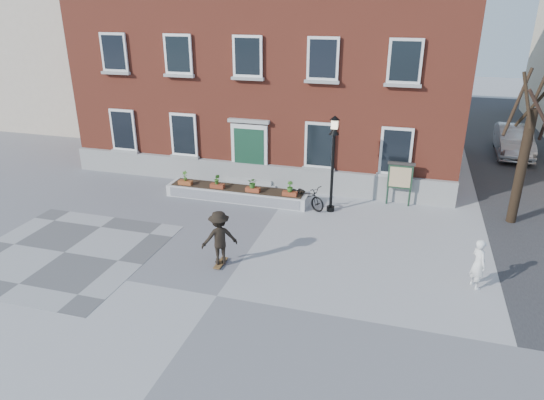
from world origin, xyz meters
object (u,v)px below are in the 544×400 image
(notice_board, at_px, (400,177))
(skateboarder, at_px, (219,238))
(bicycle, at_px, (306,196))
(parked_car, at_px, (514,141))
(lamp_post, at_px, (333,151))
(bystander, at_px, (478,264))

(notice_board, xyz_separation_m, skateboarder, (-5.26, -6.75, -0.29))
(bicycle, distance_m, skateboarder, 5.69)
(parked_car, distance_m, lamp_post, 13.60)
(lamp_post, height_order, skateboarder, lamp_post)
(parked_car, bearing_deg, notice_board, -119.71)
(notice_board, bearing_deg, bystander, -66.63)
(parked_car, xyz_separation_m, notice_board, (-5.75, -9.18, 0.45))
(skateboarder, bearing_deg, parked_car, 55.36)
(parked_car, xyz_separation_m, lamp_post, (-8.34, -10.60, 1.73))
(bystander, height_order, skateboarder, skateboarder)
(parked_car, xyz_separation_m, skateboarder, (-11.01, -15.93, 0.16))
(lamp_post, height_order, notice_board, lamp_post)
(notice_board, bearing_deg, parked_car, 57.96)
(bicycle, height_order, notice_board, notice_board)
(bicycle, distance_m, parked_car, 14.09)
(lamp_post, bearing_deg, bystander, -40.92)
(skateboarder, bearing_deg, notice_board, 52.07)
(lamp_post, bearing_deg, notice_board, 28.56)
(bicycle, xyz_separation_m, notice_board, (3.64, 1.32, 0.76))
(skateboarder, bearing_deg, lamp_post, 63.46)
(bicycle, height_order, lamp_post, lamp_post)
(bystander, xyz_separation_m, lamp_post, (-5.13, 4.44, 1.75))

